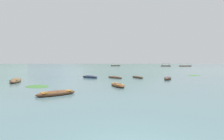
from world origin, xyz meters
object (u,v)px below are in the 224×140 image
object	(u,v)px
rowboat_0	(90,77)
rowboat_1	(56,93)
rowboat_2	(16,81)
rowboat_4	(118,85)
ferry_0	(115,66)
ferry_1	(185,66)
rowboat_5	(168,78)
rowboat_7	(115,77)
rowboat_6	(138,77)
ferry_2	(166,66)

from	to	relation	value
rowboat_0	rowboat_1	xyz separation A→B (m)	(-1.45, -16.37, -0.03)
rowboat_0	rowboat_2	xyz separation A→B (m)	(-9.85, -6.37, 0.04)
rowboat_4	ferry_0	bearing A→B (deg)	86.02
rowboat_4	ferry_1	size ratio (longest dim) A/B	0.30
rowboat_4	rowboat_5	size ratio (longest dim) A/B	0.95
rowboat_7	rowboat_6	bearing A→B (deg)	-0.45
rowboat_1	rowboat_5	distance (m)	19.17
rowboat_0	rowboat_2	world-z (taller)	rowboat_2
rowboat_4	rowboat_0	bearing A→B (deg)	109.54
rowboat_1	ferry_2	world-z (taller)	ferry_2
rowboat_6	rowboat_7	size ratio (longest dim) A/B	0.98
rowboat_0	rowboat_7	size ratio (longest dim) A/B	0.97
rowboat_2	rowboat_4	world-z (taller)	rowboat_2
rowboat_4	rowboat_6	bearing A→B (deg)	67.34
rowboat_1	rowboat_7	xyz separation A→B (m)	(5.96, 15.72, -0.02)
rowboat_0	ferry_1	xyz separation A→B (m)	(71.81, 107.83, 0.26)
rowboat_1	rowboat_4	distance (m)	7.37
rowboat_4	rowboat_7	bearing A→B (deg)	87.74
ferry_0	ferry_1	world-z (taller)	same
ferry_0	ferry_2	bearing A→B (deg)	-18.38
rowboat_0	ferry_2	bearing A→B (deg)	63.23
rowboat_1	rowboat_7	bearing A→B (deg)	69.24
rowboat_5	rowboat_7	xyz separation A→B (m)	(-8.43, 3.06, -0.05)
rowboat_7	rowboat_5	bearing A→B (deg)	-19.96
rowboat_1	rowboat_2	size ratio (longest dim) A/B	0.71
rowboat_6	ferry_2	distance (m)	122.12
rowboat_6	rowboat_7	distance (m)	4.09
rowboat_2	rowboat_7	bearing A→B (deg)	21.72
ferry_1	ferry_2	distance (m)	15.94
rowboat_7	rowboat_0	bearing A→B (deg)	171.85
rowboat_6	rowboat_4	bearing A→B (deg)	-112.66
rowboat_5	ferry_1	xyz separation A→B (m)	(58.87, 111.54, 0.26)
rowboat_6	rowboat_7	world-z (taller)	rowboat_6
rowboat_1	rowboat_4	world-z (taller)	rowboat_1
rowboat_6	rowboat_1	bearing A→B (deg)	-122.65
rowboat_4	rowboat_5	xyz separation A→B (m)	(8.86, 7.80, 0.04)
rowboat_5	ferry_2	distance (m)	123.32
rowboat_7	ferry_0	bearing A→B (deg)	85.87
rowboat_5	rowboat_6	size ratio (longest dim) A/B	1.01
rowboat_2	ferry_0	xyz separation A→B (m)	(23.50, 132.27, 0.23)
rowboat_0	ferry_0	world-z (taller)	ferry_0
rowboat_2	ferry_1	world-z (taller)	ferry_1
rowboat_6	rowboat_5	bearing A→B (deg)	-34.93
rowboat_2	rowboat_7	size ratio (longest dim) A/B	1.32
rowboat_6	rowboat_7	xyz separation A→B (m)	(-4.09, 0.03, -0.01)
rowboat_2	rowboat_7	world-z (taller)	rowboat_2
rowboat_2	ferry_1	bearing A→B (deg)	54.43
rowboat_0	ferry_1	world-z (taller)	ferry_1
ferry_2	ferry_0	bearing A→B (deg)	161.62
rowboat_0	ferry_0	distance (m)	126.64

